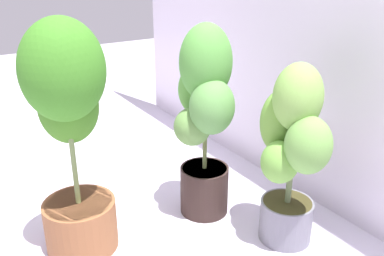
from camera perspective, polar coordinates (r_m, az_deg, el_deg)
name	(u,v)px	position (r m, az deg, el deg)	size (l,w,h in m)	color
potted_plant_back_center	(291,148)	(1.54, 13.26, -2.66)	(0.36, 0.28, 0.69)	slate
potted_plant_front_left	(70,126)	(1.49, -16.20, 0.27)	(0.31, 0.28, 0.85)	brown
potted_plant_back_left	(204,114)	(1.65, 1.64, 1.91)	(0.37, 0.27, 0.79)	#30211C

